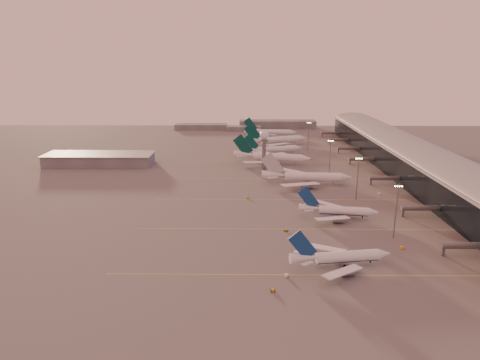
{
  "coord_description": "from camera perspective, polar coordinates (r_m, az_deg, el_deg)",
  "views": [
    {
      "loc": [
        -8.52,
        -178.09,
        75.97
      ],
      "look_at": [
        -11.42,
        67.3,
        8.06
      ],
      "focal_mm": 32.0,
      "sensor_mm": 36.0,
      "label": 1
    }
  ],
  "objects": [
    {
      "name": "gsv_tug_near",
      "position": [
        151.45,
        4.4,
        -14.47
      ],
      "size": [
        2.12,
        3.42,
        0.96
      ],
      "color": "gold",
      "rests_on": "ground"
    },
    {
      "name": "greentail_a",
      "position": [
        331.07,
        4.29,
        2.85
      ],
      "size": [
        59.86,
        47.8,
        22.1
      ],
      "color": "white",
      "rests_on": "ground"
    },
    {
      "name": "hangar",
      "position": [
        344.6,
        -18.23,
        2.68
      ],
      "size": [
        82.0,
        27.0,
        8.5
      ],
      "color": "slate",
      "rests_on": "ground"
    },
    {
      "name": "narrowbody_mid",
      "position": [
        221.33,
        12.93,
        -4.14
      ],
      "size": [
        40.29,
        31.94,
        15.81
      ],
      "color": "white",
      "rests_on": "ground"
    },
    {
      "name": "gsv_tug_far",
      "position": [
        297.04,
        6.4,
        0.64
      ],
      "size": [
        2.43,
        3.45,
        0.9
      ],
      "color": "gold",
      "rests_on": "ground"
    },
    {
      "name": "terminal",
      "position": [
        317.62,
        22.18,
        2.42
      ],
      "size": [
        57.0,
        362.0,
        23.04
      ],
      "color": "black",
      "rests_on": "ground"
    },
    {
      "name": "gsv_catering_b",
      "position": [
        266.37,
        18.15,
        -1.42
      ],
      "size": [
        5.64,
        3.54,
        4.29
      ],
      "color": "white",
      "rests_on": "ground"
    },
    {
      "name": "gsv_tug_hangar",
      "position": [
        350.89,
        9.36,
        2.85
      ],
      "size": [
        4.35,
        3.46,
        1.08
      ],
      "color": "white",
      "rests_on": "ground"
    },
    {
      "name": "gsv_truck_c",
      "position": [
        246.71,
        1.09,
        -2.19
      ],
      "size": [
        5.99,
        3.31,
        2.29
      ],
      "color": "gold",
      "rests_on": "ground"
    },
    {
      "name": "mast_b",
      "position": [
        249.48,
        15.41,
        0.46
      ],
      "size": [
        3.6,
        0.56,
        25.0
      ],
      "color": "slate",
      "rests_on": "ground"
    },
    {
      "name": "narrowbody_near",
      "position": [
        170.87,
        13.25,
        -10.16
      ],
      "size": [
        40.93,
        32.44,
        16.06
      ],
      "color": "white",
      "rests_on": "ground"
    },
    {
      "name": "gsv_tug_mid",
      "position": [
        200.83,
        6.16,
        -6.7
      ],
      "size": [
        3.9,
        3.93,
        0.99
      ],
      "color": "gold",
      "rests_on": "ground"
    },
    {
      "name": "gsv_truck_a",
      "position": [
        160.87,
        6.35,
        -12.31
      ],
      "size": [
        6.39,
        4.63,
        2.44
      ],
      "color": "white",
      "rests_on": "ground"
    },
    {
      "name": "mast_a",
      "position": [
        200.04,
        20.1,
        -3.64
      ],
      "size": [
        3.6,
        0.56,
        25.0
      ],
      "color": "slate",
      "rests_on": "ground"
    },
    {
      "name": "mast_c",
      "position": [
        300.49,
        11.91,
        3.18
      ],
      "size": [
        3.6,
        0.56,
        25.0
      ],
      "color": "slate",
      "rests_on": "ground"
    },
    {
      "name": "greentail_d",
      "position": [
        453.31,
        4.06,
        6.24
      ],
      "size": [
        55.42,
        44.62,
        20.12
      ],
      "color": "white",
      "rests_on": "ground"
    },
    {
      "name": "greentail_c",
      "position": [
        403.81,
        4.89,
        5.15
      ],
      "size": [
        61.04,
        48.51,
        22.98
      ],
      "color": "white",
      "rests_on": "ground"
    },
    {
      "name": "gsv_truck_b",
      "position": [
        234.71,
        15.86,
        -3.75
      ],
      "size": [
        5.68,
        3.42,
        2.16
      ],
      "color": "white",
      "rests_on": "ground"
    },
    {
      "name": "greentail_b",
      "position": [
        362.52,
        4.5,
        3.88
      ],
      "size": [
        51.91,
        41.25,
        19.54
      ],
      "color": "white",
      "rests_on": "ground"
    },
    {
      "name": "mast_d",
      "position": [
        387.33,
        9.11,
        6.03
      ],
      "size": [
        3.6,
        0.56,
        25.0
      ],
      "color": "slate",
      "rests_on": "ground"
    },
    {
      "name": "radar_tower",
      "position": [
        303.43,
        3.23,
        5.0
      ],
      "size": [
        6.4,
        6.4,
        31.1
      ],
      "color": "slate",
      "rests_on": "ground"
    },
    {
      "name": "taxiway_markings",
      "position": [
        249.11,
        9.55,
        -2.51
      ],
      "size": [
        180.0,
        185.25,
        0.02
      ],
      "color": "#E7E051",
      "rests_on": "ground"
    },
    {
      "name": "widebody_white",
      "position": [
        277.66,
        8.89,
        0.16
      ],
      "size": [
        58.38,
        46.65,
        20.53
      ],
      "color": "white",
      "rests_on": "ground"
    },
    {
      "name": "ground",
      "position": [
        193.81,
        3.17,
        -7.64
      ],
      "size": [
        700.0,
        700.0,
        0.0
      ],
      "primitive_type": "plane",
      "color": "#585656",
      "rests_on": "ground"
    },
    {
      "name": "gsv_catering_a",
      "position": [
        193.69,
        20.93,
        -7.96
      ],
      "size": [
        5.83,
        3.03,
        4.65
      ],
      "color": "gold",
      "rests_on": "ground"
    },
    {
      "name": "distant_horizon",
      "position": [
        508.49,
        1.94,
        7.31
      ],
      "size": [
        165.0,
        37.5,
        9.0
      ],
      "color": "slate",
      "rests_on": "ground"
    }
  ]
}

